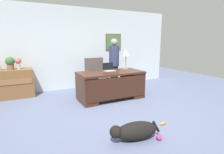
{
  "coord_description": "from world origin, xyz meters",
  "views": [
    {
      "loc": [
        -1.88,
        -3.46,
        1.58
      ],
      "look_at": [
        0.04,
        0.3,
        0.75
      ],
      "focal_mm": 28.98,
      "sensor_mm": 36.0,
      "label": 1
    }
  ],
  "objects": [
    {
      "name": "dog_toy_ball",
      "position": [
        0.03,
        -1.41,
        0.05
      ],
      "size": [
        0.09,
        0.09,
        0.09
      ],
      "primitive_type": "sphere",
      "color": "#D8338C",
      "rests_on": "ground_plane"
    },
    {
      "name": "armchair",
      "position": [
        0.26,
        1.86,
        0.48
      ],
      "size": [
        0.6,
        0.59,
        1.06
      ],
      "color": "#564C47",
      "rests_on": "ground_plane"
    },
    {
      "name": "dog_toy_bone",
      "position": [
        0.47,
        -1.02,
        0.03
      ],
      "size": [
        0.15,
        0.06,
        0.05
      ],
      "primitive_type": "ellipsoid",
      "rotation": [
        0.0,
        0.0,
        0.05
      ],
      "color": "orange",
      "rests_on": "ground_plane"
    },
    {
      "name": "desk_lamp",
      "position": [
        0.91,
        1.1,
        1.22
      ],
      "size": [
        0.22,
        0.22,
        0.58
      ],
      "color": "#9E8447",
      "rests_on": "desk"
    },
    {
      "name": "laptop",
      "position": [
        0.33,
        1.08,
        0.82
      ],
      "size": [
        0.32,
        0.22,
        0.22
      ],
      "color": "#B2B5BA",
      "rests_on": "desk"
    },
    {
      "name": "potted_plant",
      "position": [
        -2.13,
        2.25,
        1.01
      ],
      "size": [
        0.24,
        0.24,
        0.36
      ],
      "color": "brown",
      "rests_on": "credenza"
    },
    {
      "name": "credenza",
      "position": [
        -2.22,
        2.25,
        0.4
      ],
      "size": [
        1.28,
        0.5,
        0.81
      ],
      "color": "brown",
      "rests_on": "ground_plane"
    },
    {
      "name": "back_wall",
      "position": [
        0.01,
        2.6,
        1.35
      ],
      "size": [
        7.0,
        0.16,
        2.7
      ],
      "color": "silver",
      "rests_on": "ground_plane"
    },
    {
      "name": "desk",
      "position": [
        0.31,
        0.89,
        0.42
      ],
      "size": [
        1.78,
        0.87,
        0.77
      ],
      "color": "#422316",
      "rests_on": "ground_plane"
    },
    {
      "name": "vase_with_flowers",
      "position": [
        -1.93,
        2.25,
        1.01
      ],
      "size": [
        0.17,
        0.17,
        0.33
      ],
      "color": "beige",
      "rests_on": "credenza"
    },
    {
      "name": "person_standing",
      "position": [
        0.83,
        1.69,
        0.86
      ],
      "size": [
        0.32,
        0.32,
        1.67
      ],
      "color": "#262323",
      "rests_on": "ground_plane"
    },
    {
      "name": "dog_lying",
      "position": [
        -0.32,
        -1.21,
        0.15
      ],
      "size": [
        0.89,
        0.41,
        0.3
      ],
      "color": "black",
      "rests_on": "ground_plane"
    },
    {
      "name": "ground_plane",
      "position": [
        0.0,
        0.0,
        0.0
      ],
      "size": [
        12.0,
        12.0,
        0.0
      ],
      "primitive_type": "plane",
      "color": "slate"
    }
  ]
}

